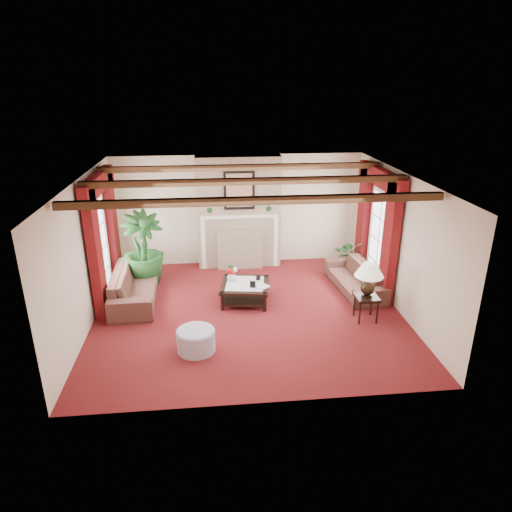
{
  "coord_description": "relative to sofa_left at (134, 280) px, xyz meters",
  "views": [
    {
      "loc": [
        -0.69,
        -8.06,
        4.34
      ],
      "look_at": [
        0.19,
        0.4,
        1.04
      ],
      "focal_mm": 32.0,
      "sensor_mm": 36.0,
      "label": 1
    }
  ],
  "objects": [
    {
      "name": "french_door_left",
      "position": [
        -0.66,
        0.16,
        1.7
      ],
      "size": [
        0.1,
        1.1,
        2.16
      ],
      "primitive_type": null,
      "color": "white",
      "rests_on": "ground"
    },
    {
      "name": "floor",
      "position": [
        2.31,
        -0.84,
        -0.43
      ],
      "size": [
        6.0,
        6.0,
        0.0
      ],
      "primitive_type": "plane",
      "color": "#500E15",
      "rests_on": "ground"
    },
    {
      "name": "ottoman",
      "position": [
        1.31,
        -2.11,
        -0.24
      ],
      "size": [
        0.66,
        0.66,
        0.38
      ],
      "primitive_type": "cylinder",
      "color": "#9B97AB",
      "rests_on": "ground"
    },
    {
      "name": "table_lamp",
      "position": [
        4.53,
        -1.36,
        0.41
      ],
      "size": [
        0.54,
        0.54,
        0.69
      ],
      "primitive_type": null,
      "color": "black",
      "rests_on": "side_table"
    },
    {
      "name": "ceiling_beams",
      "position": [
        2.31,
        -0.84,
        2.21
      ],
      "size": [
        6.0,
        3.0,
        0.12
      ],
      "primitive_type": null,
      "color": "#311B0F",
      "rests_on": "ceiling"
    },
    {
      "name": "photo_frame_a",
      "position": [
        2.43,
        -0.56,
        0.04
      ],
      "size": [
        0.12,
        0.05,
        0.15
      ],
      "primitive_type": null,
      "rotation": [
        0.0,
        0.0,
        -0.25
      ],
      "color": "black",
      "rests_on": "coffee_table"
    },
    {
      "name": "small_plant",
      "position": [
        4.92,
        1.01,
        -0.11
      ],
      "size": [
        1.24,
        1.27,
        0.64
      ],
      "primitive_type": "imported",
      "rotation": [
        0.0,
        0.0,
        -0.34
      ],
      "color": "black",
      "rests_on": "ground"
    },
    {
      "name": "right_wall",
      "position": [
        5.31,
        -0.84,
        0.92
      ],
      "size": [
        0.02,
        5.5,
        2.7
      ],
      "primitive_type": "cube",
      "color": "beige",
      "rests_on": "ground"
    },
    {
      "name": "ceiling",
      "position": [
        2.31,
        -0.84,
        2.27
      ],
      "size": [
        6.0,
        6.0,
        0.0
      ],
      "primitive_type": "plane",
      "rotation": [
        3.14,
        0.0,
        0.0
      ],
      "color": "white",
      "rests_on": "floor"
    },
    {
      "name": "back_wall",
      "position": [
        2.31,
        1.91,
        0.92
      ],
      "size": [
        6.0,
        0.02,
        2.7
      ],
      "primitive_type": "cube",
      "color": "beige",
      "rests_on": "ground"
    },
    {
      "name": "curtains_left",
      "position": [
        -0.55,
        0.16,
        2.12
      ],
      "size": [
        0.2,
        2.4,
        2.55
      ],
      "primitive_type": null,
      "color": "#4F0B0A",
      "rests_on": "ground"
    },
    {
      "name": "side_table",
      "position": [
        4.53,
        -1.36,
        -0.18
      ],
      "size": [
        0.52,
        0.52,
        0.5
      ],
      "primitive_type": null,
      "rotation": [
        0.0,
        0.0,
        0.28
      ],
      "color": "black",
      "rests_on": "ground"
    },
    {
      "name": "curtains_right",
      "position": [
        5.17,
        0.16,
        2.12
      ],
      "size": [
        0.2,
        2.4,
        2.55
      ],
      "primitive_type": null,
      "color": "#4F0B0A",
      "rests_on": "ground"
    },
    {
      "name": "sofa_right",
      "position": [
        4.74,
        -0.0,
        -0.05
      ],
      "size": [
        2.04,
        0.92,
        0.76
      ],
      "primitive_type": "imported",
      "rotation": [
        0.0,
        0.0,
        -1.48
      ],
      "color": "#320D19",
      "rests_on": "ground"
    },
    {
      "name": "coffee_table",
      "position": [
        2.29,
        -0.33,
        -0.23
      ],
      "size": [
        1.11,
        1.11,
        0.4
      ],
      "primitive_type": null,
      "rotation": [
        0.0,
        0.0,
        -0.16
      ],
      "color": "black",
      "rests_on": "ground"
    },
    {
      "name": "potted_palm",
      "position": [
        0.1,
        0.82,
        0.03
      ],
      "size": [
        2.28,
        2.41,
        0.93
      ],
      "primitive_type": "imported",
      "rotation": [
        0.0,
        0.0,
        0.48
      ],
      "color": "black",
      "rests_on": "ground"
    },
    {
      "name": "photo_frame_b",
      "position": [
        2.58,
        -0.21,
        0.03
      ],
      "size": [
        0.09,
        0.04,
        0.12
      ],
      "primitive_type": null,
      "rotation": [
        0.0,
        0.0,
        -0.27
      ],
      "color": "black",
      "rests_on": "coffee_table"
    },
    {
      "name": "left_wall",
      "position": [
        -0.69,
        -0.84,
        0.92
      ],
      "size": [
        0.02,
        5.5,
        2.7
      ],
      "primitive_type": "cube",
      "color": "beige",
      "rests_on": "ground"
    },
    {
      "name": "fireplace",
      "position": [
        2.31,
        1.71,
        2.27
      ],
      "size": [
        2.0,
        0.52,
        2.7
      ],
      "primitive_type": null,
      "color": "#9D8365",
      "rests_on": "ground"
    },
    {
      "name": "sofa_left",
      "position": [
        0.0,
        0.0,
        0.0
      ],
      "size": [
        2.26,
        0.82,
        0.86
      ],
      "primitive_type": "imported",
      "rotation": [
        0.0,
        0.0,
        1.61
      ],
      "color": "#320D19",
      "rests_on": "ground"
    },
    {
      "name": "flower_vase",
      "position": [
        2.03,
        -0.15,
        0.06
      ],
      "size": [
        0.33,
        0.33,
        0.19
      ],
      "primitive_type": "imported",
      "rotation": [
        0.0,
        0.0,
        0.37
      ],
      "color": "silver",
      "rests_on": "coffee_table"
    },
    {
      "name": "french_door_right",
      "position": [
        5.28,
        0.16,
        1.7
      ],
      "size": [
        0.1,
        1.1,
        2.16
      ],
      "primitive_type": null,
      "color": "white",
      "rests_on": "ground"
    },
    {
      "name": "book",
      "position": [
        2.51,
        -0.57,
        0.12
      ],
      "size": [
        0.26,
        0.25,
        0.32
      ],
      "primitive_type": "imported",
      "rotation": [
        0.0,
        0.0,
        0.64
      ],
      "color": "black",
      "rests_on": "coffee_table"
    }
  ]
}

